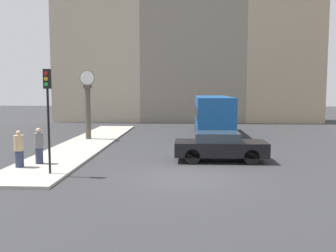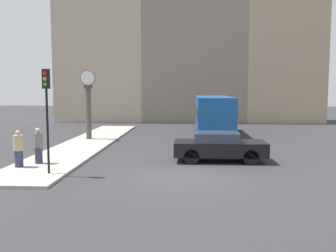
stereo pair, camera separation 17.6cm
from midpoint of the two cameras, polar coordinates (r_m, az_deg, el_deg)
ground_plane at (r=14.74m, az=2.70°, el=-7.87°), size 120.00×120.00×0.00m
sidewalk_corner at (r=23.85m, az=-12.03°, el=-2.62°), size 3.00×20.85×0.11m
building_row at (r=40.35m, az=4.49°, el=13.48°), size 27.43×5.00×19.84m
sedan_car at (r=18.02m, az=8.07°, el=-3.07°), size 4.34×1.82×1.39m
bus_distant at (r=27.67m, az=7.10°, el=1.91°), size 2.46×8.81×2.88m
traffic_light_near at (r=15.34m, az=-17.70°, el=3.85°), size 0.26×0.24×4.11m
street_clock at (r=25.45m, az=-11.85°, el=3.01°), size 0.99×0.46×4.56m
pedestrian_tan_coat at (r=17.22m, az=-21.55°, el=-3.28°), size 0.41×0.41×1.58m
pedestrian_grey_jacket at (r=17.73m, az=-18.88°, el=-2.89°), size 0.39×0.39×1.61m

